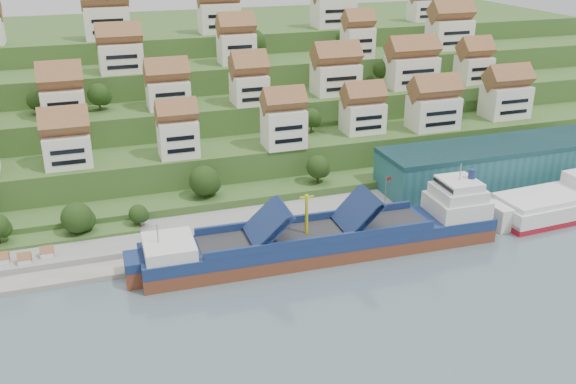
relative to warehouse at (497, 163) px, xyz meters
name	(u,v)px	position (x,y,z in m)	size (l,w,h in m)	color
ground	(326,251)	(-52.00, -17.00, -7.20)	(300.00, 300.00, 0.00)	slate
quay	(382,205)	(-32.00, -2.00, -6.10)	(180.00, 14.00, 2.20)	gray
pebble_beach	(27,266)	(-110.00, -5.00, -6.70)	(45.00, 20.00, 1.00)	gray
hillside	(214,87)	(-52.00, 86.55, 3.46)	(260.00, 128.00, 31.00)	#2D4C1E
hillside_village	(265,73)	(-46.70, 43.08, 16.98)	(157.57, 64.47, 29.24)	white
hillside_trees	(235,119)	(-59.67, 27.15, 9.24)	(142.80, 62.57, 31.21)	#223E14
warehouse	(497,163)	(0.00, 0.00, 0.00)	(60.00, 15.00, 10.00)	#245C62
flagpole	(386,191)	(-33.89, -7.00, -0.32)	(1.28, 0.16, 8.00)	gray
beach_huts	(14,263)	(-112.00, -6.25, -5.10)	(14.40, 3.70, 2.20)	white
cargo_ship	(333,239)	(-51.06, -18.16, -4.09)	(73.04, 13.28, 16.07)	brown
second_ship	(562,203)	(5.88, -17.66, -4.35)	(33.20, 13.96, 9.44)	maroon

